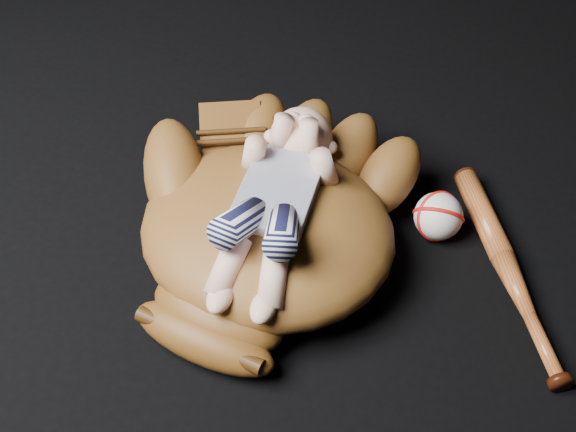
{
  "coord_description": "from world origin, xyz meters",
  "views": [
    {
      "loc": [
        0.23,
        -0.7,
        0.88
      ],
      "look_at": [
        0.02,
        -0.01,
        0.09
      ],
      "focal_mm": 45.0,
      "sensor_mm": 36.0,
      "label": 1
    }
  ],
  "objects_px": {
    "baseball_bat": "(508,269)",
    "newborn_baby": "(272,204)",
    "baseball_glove": "(267,222)",
    "baseball": "(438,216)"
  },
  "relations": [
    {
      "from": "newborn_baby",
      "to": "baseball",
      "type": "xyz_separation_m",
      "value": [
        0.23,
        0.14,
        -0.1
      ]
    },
    {
      "from": "baseball_bat",
      "to": "newborn_baby",
      "type": "bearing_deg",
      "value": -166.84
    },
    {
      "from": "newborn_baby",
      "to": "baseball",
      "type": "bearing_deg",
      "value": 30.5
    },
    {
      "from": "newborn_baby",
      "to": "baseball",
      "type": "relative_size",
      "value": 4.81
    },
    {
      "from": "baseball_glove",
      "to": "baseball",
      "type": "relative_size",
      "value": 7.07
    },
    {
      "from": "newborn_baby",
      "to": "baseball",
      "type": "distance_m",
      "value": 0.29
    },
    {
      "from": "baseball",
      "to": "baseball_bat",
      "type": "bearing_deg",
      "value": -26.85
    },
    {
      "from": "baseball_glove",
      "to": "baseball_bat",
      "type": "distance_m",
      "value": 0.37
    },
    {
      "from": "newborn_baby",
      "to": "baseball_bat",
      "type": "xyz_separation_m",
      "value": [
        0.35,
        0.08,
        -0.12
      ]
    },
    {
      "from": "baseball_glove",
      "to": "baseball",
      "type": "xyz_separation_m",
      "value": [
        0.24,
        0.13,
        -0.05
      ]
    }
  ]
}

